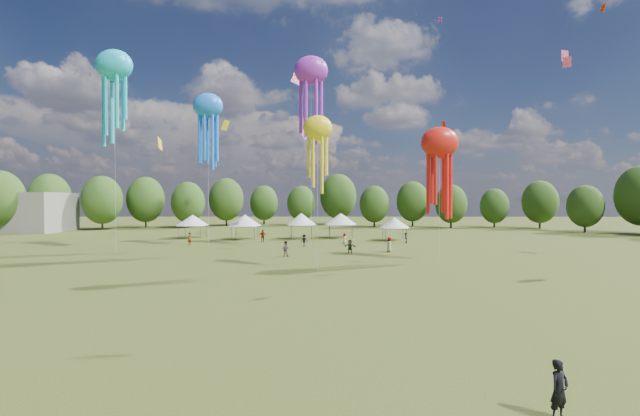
{
  "coord_description": "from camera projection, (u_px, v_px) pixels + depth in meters",
  "views": [
    {
      "loc": [
        0.85,
        -15.74,
        6.61
      ],
      "look_at": [
        0.64,
        15.0,
        6.0
      ],
      "focal_mm": 24.36,
      "sensor_mm": 36.0,
      "label": 1
    }
  ],
  "objects": [
    {
      "name": "spectator_near",
      "position": [
        285.0,
        249.0,
        50.05
      ],
      "size": [
        0.99,
        0.84,
        1.79
      ],
      "primitive_type": "imported",
      "rotation": [
        0.0,
        0.0,
        2.93
      ],
      "color": "gray",
      "rests_on": "ground"
    },
    {
      "name": "small_kites",
      "position": [
        310.0,
        11.0,
        57.28
      ],
      "size": [
        78.52,
        57.53,
        44.31
      ],
      "color": "#1C7BFE",
      "rests_on": "ground"
    },
    {
      "name": "spectators_far",
      "position": [
        324.0,
        241.0,
        60.05
      ],
      "size": [
        32.39,
        14.77,
        1.91
      ],
      "color": "gray",
      "rests_on": "ground"
    },
    {
      "name": "festival_tents",
      "position": [
        290.0,
        220.0,
        72.81
      ],
      "size": [
        38.92,
        9.98,
        4.34
      ],
      "color": "#47474C",
      "rests_on": "ground"
    },
    {
      "name": "ground",
      "position": [
        300.0,
        380.0,
        15.87
      ],
      "size": [
        300.0,
        300.0,
        0.0
      ],
      "primitive_type": "plane",
      "color": "#384416",
      "rests_on": "ground"
    },
    {
      "name": "observer_main",
      "position": [
        559.0,
        390.0,
        13.0
      ],
      "size": [
        0.78,
        0.67,
        1.79
      ],
      "primitive_type": "imported",
      "rotation": [
        0.0,
        0.0,
        0.46
      ],
      "color": "black",
      "rests_on": "ground"
    },
    {
      "name": "show_kites",
      "position": [
        253.0,
        109.0,
        53.12
      ],
      "size": [
        42.77,
        21.23,
        25.29
      ],
      "color": "#1C7BFE",
      "rests_on": "ground"
    },
    {
      "name": "treeline",
      "position": [
        297.0,
        200.0,
        78.27
      ],
      "size": [
        201.57,
        95.24,
        13.43
      ],
      "color": "#38281C",
      "rests_on": "ground"
    }
  ]
}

